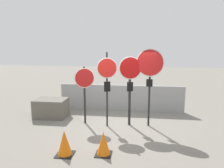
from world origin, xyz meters
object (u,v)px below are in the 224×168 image
stop_sign_1 (107,75)px  stop_sign_3 (150,69)px  traffic_cone_0 (103,143)px  storage_crate (51,108)px  traffic_cone_1 (65,143)px  stop_sign_0 (85,84)px  stop_sign_2 (130,78)px

stop_sign_1 → stop_sign_3: (1.38, 0.20, 0.19)m
stop_sign_1 → traffic_cone_0: size_ratio=4.12×
traffic_cone_0 → storage_crate: size_ratio=0.51×
traffic_cone_1 → storage_crate: size_ratio=0.55×
stop_sign_3 → stop_sign_0: bearing=-171.0°
stop_sign_1 → traffic_cone_0: (0.19, -1.91, -1.45)m
stop_sign_2 → storage_crate: (-3.02, 0.51, -1.30)m
stop_sign_0 → storage_crate: 1.90m
stop_sign_0 → stop_sign_1: 0.89m
traffic_cone_0 → storage_crate: 3.61m
stop_sign_1 → traffic_cone_1: size_ratio=3.86×
stop_sign_1 → traffic_cone_0: 2.40m
stop_sign_2 → traffic_cone_0: bearing=-115.9°
storage_crate → stop_sign_2: bearing=-9.6°
traffic_cone_1 → stop_sign_0: bearing=90.9°
stop_sign_0 → storage_crate: bearing=137.6°
stop_sign_3 → traffic_cone_0: size_ratio=4.31×
traffic_cone_0 → storage_crate: bearing=133.2°
stop_sign_2 → storage_crate: stop_sign_2 is taller
stop_sign_0 → stop_sign_2: (1.55, 0.02, 0.22)m
stop_sign_0 → stop_sign_3: (2.18, 0.01, 0.51)m
stop_sign_1 → traffic_cone_1: bearing=-125.3°
stop_sign_2 → storage_crate: 3.32m
traffic_cone_0 → traffic_cone_1: (-0.96, -0.14, 0.02)m
stop_sign_0 → stop_sign_2: stop_sign_2 is taller
stop_sign_2 → stop_sign_1: bearing=-175.5°
stop_sign_0 → stop_sign_3: bearing=-22.2°
storage_crate → traffic_cone_0: bearing=-46.8°
stop_sign_0 → traffic_cone_1: 2.49m
traffic_cone_1 → storage_crate: storage_crate is taller
stop_sign_3 → traffic_cone_1: bearing=-125.0°
stop_sign_2 → stop_sign_0: bearing=169.4°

